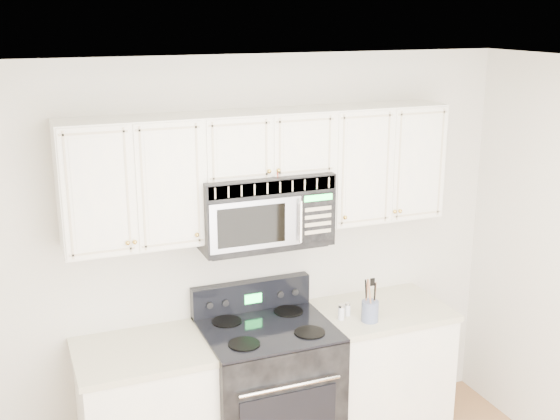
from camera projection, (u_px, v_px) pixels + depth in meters
room at (390, 379)px, 3.07m from camera, size 3.51×3.51×2.61m
base_cabinet_right at (379, 373)px, 4.88m from camera, size 0.86×0.65×0.92m
range at (268, 391)px, 4.53m from camera, size 0.81×0.74×1.13m
upper_cabinets at (263, 166)px, 4.31m from camera, size 2.44×0.37×0.75m
microwave at (262, 208)px, 4.33m from camera, size 0.82×0.46×0.45m
utensil_crock at (370, 310)px, 4.51m from camera, size 0.11×0.11×0.30m
shaker_salt at (341, 312)px, 4.54m from camera, size 0.04×0.04×0.10m
shaker_pepper at (348, 309)px, 4.60m from camera, size 0.04×0.04×0.09m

